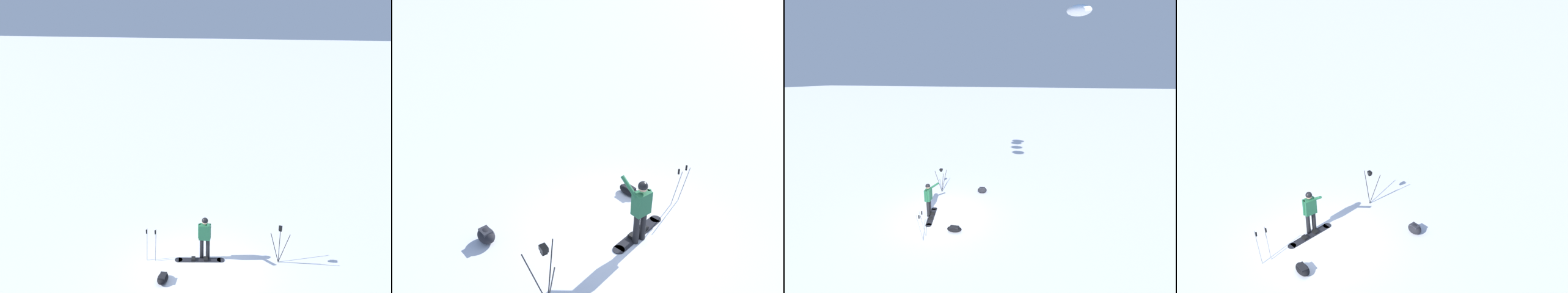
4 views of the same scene
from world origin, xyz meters
TOP-DOWN VIEW (x-y plane):
  - ground_plane at (0.00, 0.00)m, footprint 300.00×300.00m
  - snowboarder at (-0.02, 0.60)m, footprint 0.52×0.62m
  - snowboard at (-0.16, 0.43)m, footprint 1.72×0.65m
  - gear_bag_large at (-1.03, -1.04)m, footprint 0.40×0.66m
  - camera_tripod at (2.55, 1.02)m, footprint 0.67×0.66m
  - ski_poles at (-1.84, 0.08)m, footprint 0.37×0.28m

SIDE VIEW (x-z plane):
  - ground_plane at x=0.00m, z-range 0.00..0.00m
  - snowboard at x=-0.16m, z-range -0.03..0.07m
  - gear_bag_large at x=-1.03m, z-range 0.01..0.24m
  - ski_poles at x=-1.84m, z-range 0.19..1.33m
  - snowboarder at x=-0.02m, z-range 0.16..1.79m
  - camera_tripod at x=2.55m, z-range 0.29..1.70m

